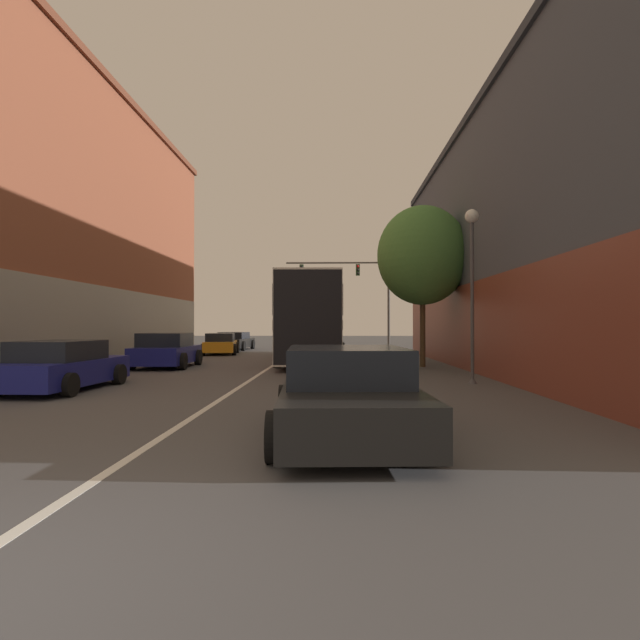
{
  "coord_description": "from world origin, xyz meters",
  "views": [
    {
      "loc": [
        2.54,
        -2.73,
        1.65
      ],
      "look_at": [
        1.95,
        18.49,
        1.9
      ],
      "focal_mm": 28.0,
      "sensor_mm": 36.0,
      "label": 1
    }
  ],
  "objects_px": {
    "street_tree_near": "(422,256)",
    "street_lamp": "(472,266)",
    "hatchback_foreground": "(347,394)",
    "traffic_signal_gantry": "(358,284)",
    "bus": "(311,317)",
    "parked_car_left_mid": "(235,341)",
    "parked_car_left_near": "(166,351)",
    "parked_car_left_far": "(221,344)",
    "parked_car_left_distant": "(62,367)"
  },
  "relations": [
    {
      "from": "parked_car_left_mid",
      "to": "parked_car_left_far",
      "type": "relative_size",
      "value": 1.08
    },
    {
      "from": "hatchback_foreground",
      "to": "street_tree_near",
      "type": "relative_size",
      "value": 0.66
    },
    {
      "from": "hatchback_foreground",
      "to": "traffic_signal_gantry",
      "type": "bearing_deg",
      "value": -6.07
    },
    {
      "from": "traffic_signal_gantry",
      "to": "bus",
      "type": "bearing_deg",
      "value": -103.18
    },
    {
      "from": "hatchback_foreground",
      "to": "street_tree_near",
      "type": "xyz_separation_m",
      "value": [
        3.38,
        12.77,
        3.86
      ]
    },
    {
      "from": "bus",
      "to": "hatchback_foreground",
      "type": "xyz_separation_m",
      "value": [
        1.31,
        -16.12,
        -1.43
      ]
    },
    {
      "from": "parked_car_left_far",
      "to": "street_lamp",
      "type": "distance_m",
      "value": 18.09
    },
    {
      "from": "bus",
      "to": "street_tree_near",
      "type": "xyz_separation_m",
      "value": [
        4.68,
        -3.34,
        2.43
      ]
    },
    {
      "from": "parked_car_left_far",
      "to": "parked_car_left_distant",
      "type": "distance_m",
      "value": 16.2
    },
    {
      "from": "bus",
      "to": "traffic_signal_gantry",
      "type": "distance_m",
      "value": 12.81
    },
    {
      "from": "traffic_signal_gantry",
      "to": "street_tree_near",
      "type": "height_order",
      "value": "street_tree_near"
    },
    {
      "from": "parked_car_left_near",
      "to": "street_lamp",
      "type": "height_order",
      "value": "street_lamp"
    },
    {
      "from": "parked_car_left_distant",
      "to": "street_lamp",
      "type": "xyz_separation_m",
      "value": [
        10.95,
        1.78,
        2.75
      ]
    },
    {
      "from": "bus",
      "to": "parked_car_left_far",
      "type": "relative_size",
      "value": 2.98
    },
    {
      "from": "parked_car_left_distant",
      "to": "parked_car_left_far",
      "type": "bearing_deg",
      "value": 0.02
    },
    {
      "from": "parked_car_left_mid",
      "to": "street_lamp",
      "type": "bearing_deg",
      "value": -147.84
    },
    {
      "from": "traffic_signal_gantry",
      "to": "parked_car_left_distant",
      "type": "bearing_deg",
      "value": -110.7
    },
    {
      "from": "parked_car_left_far",
      "to": "parked_car_left_distant",
      "type": "bearing_deg",
      "value": 170.73
    },
    {
      "from": "bus",
      "to": "street_lamp",
      "type": "relative_size",
      "value": 2.54
    },
    {
      "from": "parked_car_left_near",
      "to": "traffic_signal_gantry",
      "type": "height_order",
      "value": "traffic_signal_gantry"
    },
    {
      "from": "traffic_signal_gantry",
      "to": "street_tree_near",
      "type": "relative_size",
      "value": 1.14
    },
    {
      "from": "hatchback_foreground",
      "to": "parked_car_left_distant",
      "type": "relative_size",
      "value": 1.05
    },
    {
      "from": "hatchback_foreground",
      "to": "parked_car_left_mid",
      "type": "bearing_deg",
      "value": 11.83
    },
    {
      "from": "hatchback_foreground",
      "to": "parked_car_left_distant",
      "type": "bearing_deg",
      "value": 51.18
    },
    {
      "from": "bus",
      "to": "street_tree_near",
      "type": "bearing_deg",
      "value": -127.28
    },
    {
      "from": "parked_car_left_distant",
      "to": "street_lamp",
      "type": "height_order",
      "value": "street_lamp"
    },
    {
      "from": "hatchback_foreground",
      "to": "street_lamp",
      "type": "distance_m",
      "value": 8.38
    },
    {
      "from": "bus",
      "to": "parked_car_left_near",
      "type": "relative_size",
      "value": 3.28
    },
    {
      "from": "parked_car_left_mid",
      "to": "parked_car_left_far",
      "type": "distance_m",
      "value": 5.31
    },
    {
      "from": "parked_car_left_distant",
      "to": "street_tree_near",
      "type": "relative_size",
      "value": 0.63
    },
    {
      "from": "bus",
      "to": "parked_car_left_far",
      "type": "xyz_separation_m",
      "value": [
        -5.49,
        5.28,
        -1.46
      ]
    },
    {
      "from": "parked_car_left_mid",
      "to": "parked_car_left_far",
      "type": "bearing_deg",
      "value": -173.92
    },
    {
      "from": "bus",
      "to": "hatchback_foreground",
      "type": "relative_size",
      "value": 2.95
    },
    {
      "from": "parked_car_left_far",
      "to": "traffic_signal_gantry",
      "type": "height_order",
      "value": "traffic_signal_gantry"
    },
    {
      "from": "street_tree_near",
      "to": "street_lamp",
      "type": "bearing_deg",
      "value": -86.15
    },
    {
      "from": "bus",
      "to": "traffic_signal_gantry",
      "type": "bearing_deg",
      "value": -14.95
    },
    {
      "from": "parked_car_left_far",
      "to": "traffic_signal_gantry",
      "type": "xyz_separation_m",
      "value": [
        8.34,
        6.92,
        4.08
      ]
    },
    {
      "from": "parked_car_left_distant",
      "to": "street_tree_near",
      "type": "height_order",
      "value": "street_tree_near"
    },
    {
      "from": "parked_car_left_far",
      "to": "bus",
      "type": "bearing_deg",
      "value": -141.81
    },
    {
      "from": "street_lamp",
      "to": "street_tree_near",
      "type": "xyz_separation_m",
      "value": [
        -0.39,
        5.8,
        1.13
      ]
    },
    {
      "from": "parked_car_left_distant",
      "to": "street_lamp",
      "type": "relative_size",
      "value": 0.82
    },
    {
      "from": "parked_car_left_near",
      "to": "parked_car_left_far",
      "type": "height_order",
      "value": "parked_car_left_near"
    },
    {
      "from": "parked_car_left_distant",
      "to": "street_lamp",
      "type": "bearing_deg",
      "value": -79.37
    },
    {
      "from": "hatchback_foreground",
      "to": "street_lamp",
      "type": "xyz_separation_m",
      "value": [
        3.77,
        6.98,
        2.73
      ]
    },
    {
      "from": "parked_car_left_near",
      "to": "parked_car_left_mid",
      "type": "distance_m",
      "value": 14.5
    },
    {
      "from": "parked_car_left_mid",
      "to": "parked_car_left_distant",
      "type": "distance_m",
      "value": 21.51
    },
    {
      "from": "bus",
      "to": "parked_car_left_distant",
      "type": "bearing_deg",
      "value": 149.94
    },
    {
      "from": "street_lamp",
      "to": "street_tree_near",
      "type": "distance_m",
      "value": 5.92
    },
    {
      "from": "bus",
      "to": "parked_car_left_mid",
      "type": "relative_size",
      "value": 2.76
    },
    {
      "from": "parked_car_left_mid",
      "to": "street_tree_near",
      "type": "bearing_deg",
      "value": -139.77
    }
  ]
}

